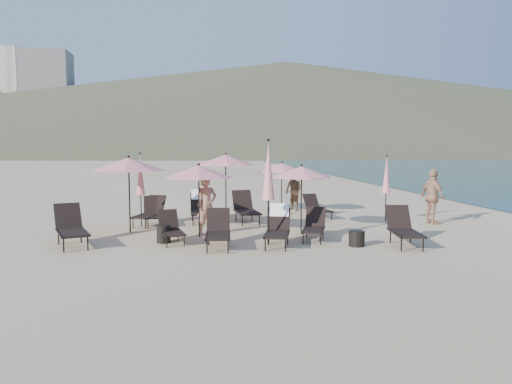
{
  "coord_description": "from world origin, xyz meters",
  "views": [
    {
      "loc": [
        -2.57,
        -13.08,
        2.67
      ],
      "look_at": [
        -0.3,
        3.5,
        1.1
      ],
      "focal_mm": 35.0,
      "sensor_mm": 36.0,
      "label": 1
    }
  ],
  "objects": [
    {
      "name": "hotel_skyline",
      "position": [
        -93.62,
        271.21,
        24.18
      ],
      "size": [
        109.0,
        82.0,
        55.0
      ],
      "color": "beige",
      "rests_on": "ground"
    },
    {
      "name": "ground",
      "position": [
        0.0,
        0.0,
        0.0
      ],
      "size": [
        800.0,
        800.0,
        0.0
      ],
      "primitive_type": "plane",
      "color": "#D6BA8C",
      "rests_on": "ground"
    },
    {
      "name": "beachgoer_c",
      "position": [
        5.66,
        2.77,
        0.94
      ],
      "size": [
        0.66,
        1.17,
        1.88
      ],
      "primitive_type": "imported",
      "rotation": [
        0.0,
        0.0,
        1.76
      ],
      "color": "tan",
      "rests_on": "ground"
    },
    {
      "name": "lounger_0",
      "position": [
        -5.68,
        0.62,
        0.5
      ],
      "size": [
        1.28,
        1.98,
        1.06
      ],
      "rotation": [
        0.0,
        0.0,
        0.34
      ],
      "color": "black",
      "rests_on": "ground"
    },
    {
      "name": "lounger_7",
      "position": [
        -3.74,
        3.79,
        0.43
      ],
      "size": [
        0.75,
        1.66,
        0.93
      ],
      "rotation": [
        0.0,
        0.0,
        0.09
      ],
      "color": "black",
      "rests_on": "ground"
    },
    {
      "name": "volcanic_headland",
      "position": [
        71.37,
        302.62,
        26.49
      ],
      "size": [
        690.0,
        690.0,
        55.0
      ],
      "color": "brown",
      "rests_on": "ground"
    },
    {
      "name": "umbrella_closed_1",
      "position": [
        4.3,
        3.5,
        1.63
      ],
      "size": [
        0.27,
        0.27,
        2.34
      ],
      "color": "black",
      "rests_on": "ground"
    },
    {
      "name": "lounger_10",
      "position": [
        2.11,
        4.62,
        0.4
      ],
      "size": [
        0.87,
        1.56,
        0.85
      ],
      "rotation": [
        0.0,
        0.0,
        0.22
      ],
      "color": "black",
      "rests_on": "ground"
    },
    {
      "name": "umbrella_open_0",
      "position": [
        -4.35,
        2.45,
        2.1
      ],
      "size": [
        2.2,
        2.2,
        2.37
      ],
      "color": "black",
      "rests_on": "ground"
    },
    {
      "name": "beachgoer_b",
      "position": [
        1.7,
        6.82,
        0.81
      ],
      "size": [
        0.92,
        0.99,
        1.62
      ],
      "primitive_type": "imported",
      "rotation": [
        0.0,
        0.0,
        -1.05
      ],
      "color": "#8C6848",
      "rests_on": "ground"
    },
    {
      "name": "umbrella_closed_2",
      "position": [
        -4.12,
        3.66,
        1.7
      ],
      "size": [
        0.29,
        0.29,
        2.44
      ],
      "color": "black",
      "rests_on": "ground"
    },
    {
      "name": "umbrella_closed_0",
      "position": [
        -0.45,
        -0.01,
        1.98
      ],
      "size": [
        0.33,
        0.33,
        2.85
      ],
      "color": "black",
      "rests_on": "ground"
    },
    {
      "name": "lounger_5",
      "position": [
        3.13,
        -0.55,
        0.47
      ],
      "size": [
        0.91,
        1.82,
        1.0
      ],
      "rotation": [
        0.0,
        0.0,
        -0.15
      ],
      "color": "black",
      "rests_on": "ground"
    },
    {
      "name": "umbrella_open_4",
      "position": [
        1.01,
        5.75,
        1.82
      ],
      "size": [
        1.92,
        1.92,
        2.06
      ],
      "color": "black",
      "rests_on": "ground"
    },
    {
      "name": "side_table_0",
      "position": [
        -3.25,
        0.65,
        0.24
      ],
      "size": [
        0.38,
        0.38,
        0.48
      ],
      "primitive_type": "cylinder",
      "color": "black",
      "rests_on": "ground"
    },
    {
      "name": "umbrella_open_1",
      "position": [
        -2.26,
        1.45,
        1.91
      ],
      "size": [
        2.0,
        2.0,
        2.16
      ],
      "color": "black",
      "rests_on": "ground"
    },
    {
      "name": "lounger_9",
      "position": [
        -0.6,
        4.0,
        0.5
      ],
      "size": [
        0.86,
        1.9,
        1.06
      ],
      "rotation": [
        0.0,
        0.0,
        0.09
      ],
      "color": "black",
      "rests_on": "ground"
    },
    {
      "name": "lounger_6",
      "position": [
        -3.85,
        3.84,
        0.44
      ],
      "size": [
        1.13,
        1.76,
        0.95
      ],
      "rotation": [
        0.0,
        0.0,
        -0.33
      ],
      "color": "black",
      "rests_on": "ground"
    },
    {
      "name": "umbrella_open_3",
      "position": [
        -1.14,
        5.87,
        2.12
      ],
      "size": [
        2.22,
        2.22,
        2.39
      ],
      "color": "black",
      "rests_on": "ground"
    },
    {
      "name": "umbrella_open_2",
      "position": [
        0.89,
        1.9,
        1.85
      ],
      "size": [
        1.95,
        1.95,
        2.1
      ],
      "color": "black",
      "rests_on": "ground"
    },
    {
      "name": "lounger_4",
      "position": [
        0.96,
        0.52,
        0.41
      ],
      "size": [
        1.04,
        1.62,
        0.87
      ],
      "rotation": [
        0.0,
        0.0,
        -0.33
      ],
      "color": "black",
      "rests_on": "ground"
    },
    {
      "name": "side_table_1",
      "position": [
        1.85,
        -0.52,
        0.2
      ],
      "size": [
        0.42,
        0.42,
        0.41
      ],
      "primitive_type": "cylinder",
      "color": "black",
      "rests_on": "ground"
    },
    {
      "name": "beachgoer_a",
      "position": [
        -2.02,
        1.8,
        0.88
      ],
      "size": [
        0.76,
        0.65,
        1.77
      ],
      "primitive_type": "imported",
      "rotation": [
        0.0,
        0.0,
        0.43
      ],
      "color": "#B37661",
      "rests_on": "ground"
    },
    {
      "name": "lounger_3",
      "position": [
        -0.19,
        -0.04,
        0.5
      ],
      "size": [
        1.01,
        1.78,
        1.05
      ],
      "rotation": [
        0.0,
        0.0,
        -0.25
      ],
      "color": "black",
      "rests_on": "ground"
    },
    {
      "name": "lounger_8",
      "position": [
        -2.17,
        4.39,
        0.52
      ],
      "size": [
        0.67,
        1.75,
        1.09
      ],
      "rotation": [
        0.0,
        0.0,
        0.01
      ],
      "color": "black",
      "rests_on": "ground"
    },
    {
      "name": "lounger_2",
      "position": [
        -1.8,
        -0.14,
        0.45
      ],
      "size": [
        0.76,
        1.7,
        0.95
      ],
      "rotation": [
        0.0,
        0.0,
        -0.08
      ],
      "color": "black",
      "rests_on": "ground"
    },
    {
      "name": "lounger_1",
      "position": [
        -3.05,
        0.66,
        0.4
      ],
      "size": [
        0.84,
        1.55,
        0.85
      ],
      "rotation": [
        0.0,
        0.0,
        0.2
      ],
      "color": "black",
      "rests_on": "ground"
    }
  ]
}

